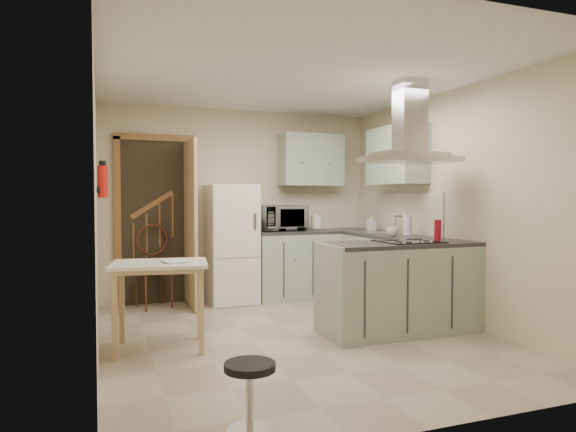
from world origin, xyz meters
name	(u,v)px	position (x,y,z in m)	size (l,w,h in m)	color
floor	(298,337)	(0.00, 0.00, 0.00)	(4.20, 4.20, 0.00)	tan
ceiling	(298,75)	(0.00, 0.00, 2.50)	(4.20, 4.20, 0.00)	silver
back_wall	(240,204)	(0.00, 2.10, 1.25)	(3.60, 3.60, 0.00)	beige
left_wall	(96,209)	(-1.80, 0.00, 1.25)	(4.20, 4.20, 0.00)	beige
right_wall	(453,206)	(1.80, 0.00, 1.25)	(4.20, 4.20, 0.00)	beige
doorway	(156,221)	(-1.10, 2.07, 1.05)	(1.10, 0.12, 2.10)	brown
fridge	(231,244)	(-0.20, 1.80, 0.75)	(0.60, 0.60, 1.50)	white
counter_back	(294,264)	(0.66, 1.80, 0.45)	(1.08, 0.60, 0.90)	#9EB2A0
counter_right	(375,268)	(1.50, 1.12, 0.45)	(0.60, 1.95, 0.90)	#9EB2A0
splashback	(307,211)	(0.96, 2.09, 1.15)	(1.68, 0.02, 0.50)	beige
wall_cabinet_back	(311,160)	(0.95, 1.93, 1.85)	(0.85, 0.35, 0.70)	#9EB2A0
wall_cabinet_right	(397,156)	(1.62, 0.85, 1.85)	(0.35, 0.90, 0.70)	#9EB2A0
peninsula	(400,287)	(1.02, -0.18, 0.45)	(1.55, 0.65, 0.90)	#9EB2A0
hob	(409,241)	(1.12, -0.18, 0.91)	(0.58, 0.50, 0.01)	black
extractor_hood	(410,160)	(1.12, -0.18, 1.72)	(0.90, 0.55, 0.10)	silver
sink	(383,233)	(1.50, 0.95, 0.91)	(0.45, 0.40, 0.01)	silver
fire_extinguisher	(103,182)	(-1.74, 0.90, 1.50)	(0.10, 0.10, 0.32)	#B2140F
drop_leaf_table	(160,306)	(-1.28, 0.07, 0.39)	(0.82, 0.62, 0.77)	tan
bentwood_chair	(154,270)	(-1.16, 1.83, 0.46)	(0.41, 0.41, 0.92)	#481B18
stool	(250,397)	(-0.98, -1.75, 0.20)	(0.30, 0.30, 0.40)	black
microwave	(282,218)	(0.50, 1.85, 1.07)	(0.60, 0.40, 0.33)	black
kettle	(316,222)	(0.98, 1.79, 1.01)	(0.15, 0.15, 0.22)	silver
cereal_box	(298,220)	(0.79, 1.99, 1.03)	(0.07, 0.18, 0.26)	orange
soap_bottle	(371,223)	(1.60, 1.41, 1.00)	(0.09, 0.10, 0.21)	#B1AFBB
paper_towel	(407,225)	(1.56, 0.50, 1.03)	(0.10, 0.10, 0.25)	silver
cup	(393,232)	(1.33, 0.45, 0.95)	(0.14, 0.14, 0.11)	white
red_bottle	(438,230)	(1.54, -0.08, 1.00)	(0.07, 0.07, 0.21)	#A90E23
book	(163,257)	(-1.26, 0.00, 0.83)	(0.18, 0.25, 0.11)	#A8384A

